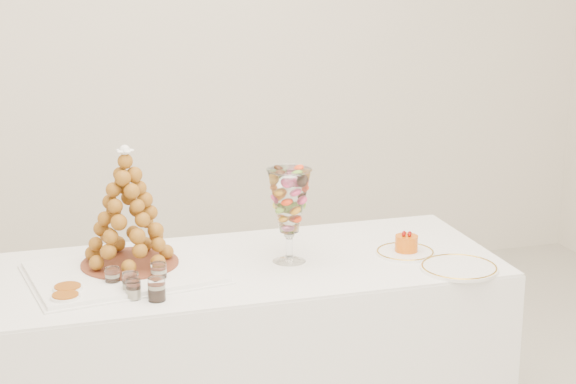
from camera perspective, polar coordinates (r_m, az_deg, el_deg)
name	(u,v)px	position (r m, az deg, el deg)	size (l,w,h in m)	color
buffet_table	(238,357)	(3.37, -2.96, -9.74)	(1.78, 0.72, 0.67)	white
lace_tray	(124,273)	(3.18, -9.68, -4.73)	(0.58, 0.44, 0.02)	white
macaron_vase	(289,202)	(3.21, 0.07, -0.60)	(0.15, 0.15, 0.32)	white
cake_plate	(405,253)	(3.36, 6.96, -3.59)	(0.20, 0.20, 0.01)	white
spare_plate	(459,268)	(3.24, 10.10, -4.46)	(0.26, 0.26, 0.01)	white
verrine_a	(113,277)	(3.08, -10.35, -5.00)	(0.05, 0.05, 0.06)	white
verrine_b	(131,283)	(3.01, -9.31, -5.37)	(0.05, 0.05, 0.07)	white
verrine_c	(159,273)	(3.09, -7.67, -4.80)	(0.05, 0.05, 0.07)	white
verrine_d	(134,289)	(2.97, -9.14, -5.71)	(0.05, 0.05, 0.06)	white
verrine_e	(157,289)	(2.95, -7.79, -5.73)	(0.05, 0.05, 0.07)	white
ramekin_back	(68,291)	(3.04, -12.91, -5.75)	(0.09, 0.09, 0.03)	white
ramekin_front	(66,300)	(2.98, -13.04, -6.23)	(0.09, 0.09, 0.03)	white
croquembouche	(127,207)	(3.17, -9.50, -0.90)	(0.34, 0.34, 0.40)	brown
mousse_cake	(406,243)	(3.36, 7.03, -3.02)	(0.08, 0.08, 0.07)	#D85C0A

